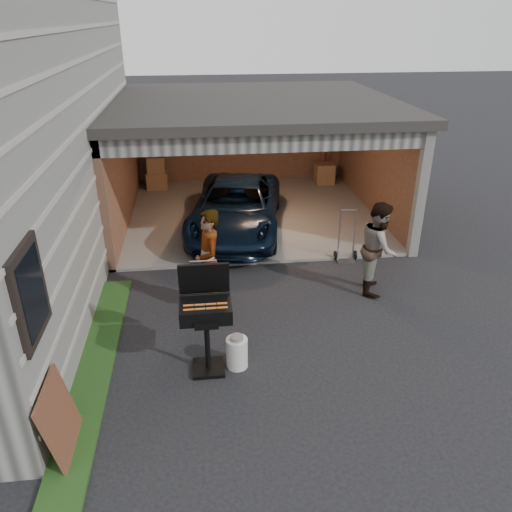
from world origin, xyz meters
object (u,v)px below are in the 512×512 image
(plywood_panel, at_px, (60,420))
(propane_tank, at_px, (237,353))
(man, at_px, (379,248))
(hand_truck, at_px, (346,251))
(woman, at_px, (209,262))
(minivan, at_px, (236,210))
(bbq_grill, at_px, (206,313))

(plywood_panel, bearing_deg, propane_tank, 31.79)
(man, distance_m, plywood_panel, 5.97)
(propane_tank, height_order, hand_truck, hand_truck)
(woman, height_order, propane_tank, woman)
(woman, xyz_separation_m, plywood_panel, (-1.84, -2.98, -0.45))
(propane_tank, distance_m, plywood_panel, 2.56)
(plywood_panel, relative_size, hand_truck, 0.85)
(man, relative_size, plywood_panel, 1.78)
(minivan, distance_m, woman, 3.43)
(minivan, bearing_deg, plywood_panel, -101.89)
(man, xyz_separation_m, plywood_panel, (-4.94, -3.32, -0.39))
(hand_truck, bearing_deg, woman, -145.84)
(woman, bearing_deg, bbq_grill, -14.45)
(man, xyz_separation_m, bbq_grill, (-3.20, -1.97, 0.08))
(minivan, bearing_deg, bbq_grill, -89.26)
(plywood_panel, bearing_deg, minivan, 67.77)
(minivan, distance_m, plywood_panel, 6.82)
(plywood_panel, bearing_deg, woman, 58.29)
(woman, xyz_separation_m, hand_truck, (2.91, 1.61, -0.71))
(propane_tank, xyz_separation_m, hand_truck, (2.58, 3.24, -0.02))
(propane_tank, height_order, plywood_panel, plywood_panel)
(woman, distance_m, bbq_grill, 1.63)
(woman, distance_m, propane_tank, 1.81)
(minivan, relative_size, hand_truck, 3.74)
(propane_tank, bearing_deg, plywood_panel, -148.21)
(man, xyz_separation_m, hand_truck, (-0.19, 1.26, -0.65))
(woman, height_order, hand_truck, woman)
(minivan, height_order, man, man)
(minivan, relative_size, bbq_grill, 2.67)
(bbq_grill, distance_m, plywood_panel, 2.25)
(bbq_grill, height_order, plywood_panel, bbq_grill)
(minivan, height_order, plywood_panel, minivan)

